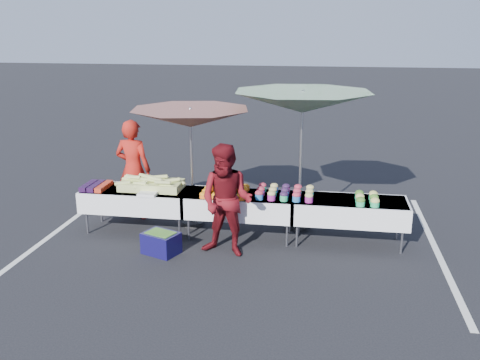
% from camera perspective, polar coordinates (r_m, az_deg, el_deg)
% --- Properties ---
extents(ground, '(80.00, 80.00, 0.00)m').
position_cam_1_polar(ground, '(9.16, -0.00, -6.02)').
color(ground, black).
extents(stripe_left, '(0.10, 5.00, 0.00)m').
position_cam_1_polar(stripe_left, '(10.15, -18.18, -4.59)').
color(stripe_left, silver).
rests_on(stripe_left, ground).
extents(stripe_right, '(0.10, 5.00, 0.00)m').
position_cam_1_polar(stripe_right, '(9.24, 20.13, -6.86)').
color(stripe_right, silver).
rests_on(stripe_right, ground).
extents(table_left, '(1.86, 0.81, 0.75)m').
position_cam_1_polar(table_left, '(9.41, -10.89, -1.94)').
color(table_left, white).
rests_on(table_left, ground).
extents(table_center, '(1.86, 0.81, 0.75)m').
position_cam_1_polar(table_center, '(8.96, -0.00, -2.56)').
color(table_center, white).
rests_on(table_center, ground).
extents(table_right, '(1.86, 0.81, 0.75)m').
position_cam_1_polar(table_right, '(8.86, 11.58, -3.12)').
color(table_right, white).
rests_on(table_right, ground).
extents(berry_punnets, '(0.40, 0.54, 0.08)m').
position_cam_1_polar(berry_punnets, '(9.56, -15.07, -0.62)').
color(berry_punnets, black).
rests_on(berry_punnets, table_left).
extents(corn_pile, '(1.16, 0.57, 0.26)m').
position_cam_1_polar(corn_pile, '(9.29, -9.41, -0.43)').
color(corn_pile, '#A4AA57').
rests_on(corn_pile, table_left).
extents(plastic_bags, '(0.30, 0.25, 0.05)m').
position_cam_1_polar(plastic_bags, '(8.98, -9.80, -1.47)').
color(plastic_bags, white).
rests_on(plastic_bags, table_left).
extents(carrot_bowls, '(0.75, 0.69, 0.11)m').
position_cam_1_polar(carrot_bowls, '(8.93, -1.59, -1.18)').
color(carrot_bowls, orange).
rests_on(carrot_bowls, table_center).
extents(potato_cups, '(0.94, 0.58, 0.16)m').
position_cam_1_polar(potato_cups, '(8.80, 4.83, -1.28)').
color(potato_cups, '#2569AF').
rests_on(potato_cups, table_right).
extents(bean_baskets, '(0.36, 0.50, 0.15)m').
position_cam_1_polar(bean_baskets, '(8.71, 13.39, -1.92)').
color(bean_baskets, '#2BAF6C').
rests_on(bean_baskets, table_right).
extents(vendor, '(0.72, 0.52, 1.84)m').
position_cam_1_polar(vendor, '(9.99, -11.32, 1.12)').
color(vendor, '#A91B13').
rests_on(vendor, ground).
extents(customer, '(0.97, 0.82, 1.76)m').
position_cam_1_polar(customer, '(8.18, -1.44, -2.23)').
color(customer, '#600E14').
rests_on(customer, ground).
extents(umbrella_left, '(2.45, 2.45, 2.13)m').
position_cam_1_polar(umbrella_left, '(9.20, -5.30, 6.50)').
color(umbrella_left, black).
rests_on(umbrella_left, ground).
extents(umbrella_right, '(2.97, 2.97, 2.44)m').
position_cam_1_polar(umbrella_right, '(9.08, 6.69, 8.15)').
color(umbrella_right, black).
rests_on(umbrella_right, ground).
extents(storage_bin, '(0.64, 0.56, 0.35)m').
position_cam_1_polar(storage_bin, '(8.54, -8.41, -6.61)').
color(storage_bin, '#0F0C3E').
rests_on(storage_bin, ground).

